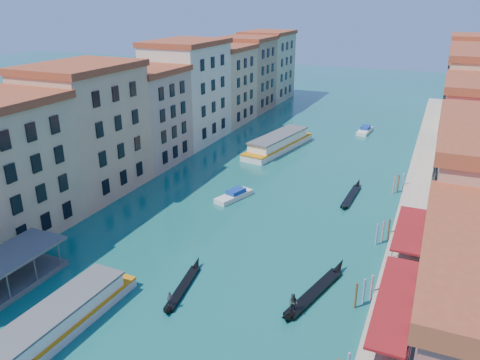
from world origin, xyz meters
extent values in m
cube|color=tan|center=(-26.00, 23.50, 8.50)|extent=(12.00, 15.00, 17.00)
cube|color=tan|center=(-26.00, 39.50, 9.50)|extent=(12.00, 17.00, 19.00)
cube|color=#993B21|center=(-26.00, 39.50, 19.50)|extent=(12.80, 17.40, 1.00)
cube|color=tan|center=(-26.00, 55.00, 8.25)|extent=(12.00, 14.00, 16.50)
cube|color=#993B21|center=(-26.00, 55.00, 17.00)|extent=(12.80, 14.40, 1.00)
cube|color=beige|center=(-26.00, 71.00, 10.00)|extent=(12.00, 18.00, 20.00)
cube|color=#993B21|center=(-26.00, 71.00, 20.50)|extent=(12.80, 18.40, 1.00)
cube|color=tan|center=(-26.00, 88.00, 8.75)|extent=(12.00, 16.00, 17.50)
cube|color=#993B21|center=(-26.00, 88.00, 18.00)|extent=(12.80, 16.40, 1.00)
cube|color=#9E7959|center=(-26.00, 103.50, 9.25)|extent=(12.00, 15.00, 18.50)
cube|color=#993B21|center=(-26.00, 103.50, 19.00)|extent=(12.80, 15.40, 1.00)
cube|color=tan|center=(-26.00, 119.50, 9.50)|extent=(12.00, 17.00, 19.00)
cube|color=#993B21|center=(-26.00, 119.50, 19.50)|extent=(12.80, 17.40, 1.00)
cube|color=brown|center=(30.00, 87.50, 8.75)|extent=(12.00, 15.00, 17.50)
cube|color=beige|center=(30.00, 103.00, 9.25)|extent=(12.00, 16.00, 18.50)
cube|color=#A56A55|center=(30.00, 119.50, 9.75)|extent=(12.00, 17.00, 19.50)
cube|color=#993B21|center=(30.00, 119.50, 20.00)|extent=(12.80, 17.40, 1.00)
cube|color=#AFA28D|center=(22.00, 65.00, 0.50)|extent=(4.00, 140.00, 1.00)
cube|color=maroon|center=(22.20, 23.50, 3.00)|extent=(3.20, 15.30, 0.25)
cylinder|color=#545456|center=(20.80, 18.40, 1.50)|extent=(0.12, 0.12, 3.00)
cylinder|color=#545456|center=(20.80, 28.60, 1.50)|extent=(0.12, 0.12, 3.00)
cube|color=maroon|center=(22.20, 39.00, 3.00)|extent=(3.20, 12.60, 0.25)
cylinder|color=#545456|center=(20.80, 34.80, 1.50)|extent=(0.12, 0.12, 3.00)
cylinder|color=#545456|center=(20.80, 43.20, 1.50)|extent=(0.12, 0.12, 3.00)
cylinder|color=brown|center=(18.50, 25.00, 1.30)|extent=(0.24, 0.24, 3.20)
cylinder|color=brown|center=(19.10, 26.00, 1.30)|extent=(0.24, 0.24, 3.20)
cylinder|color=brown|center=(19.70, 27.00, 1.30)|extent=(0.24, 0.24, 3.20)
cylinder|color=brown|center=(18.50, 39.00, 1.30)|extent=(0.24, 0.24, 3.20)
cylinder|color=brown|center=(19.10, 40.00, 1.30)|extent=(0.24, 0.24, 3.20)
cylinder|color=brown|center=(19.70, 41.00, 1.30)|extent=(0.24, 0.24, 3.20)
cylinder|color=brown|center=(18.50, 57.00, 1.30)|extent=(0.24, 0.24, 3.20)
cylinder|color=brown|center=(19.10, 58.00, 1.30)|extent=(0.24, 0.24, 3.20)
cylinder|color=brown|center=(19.70, 59.00, 1.30)|extent=(0.24, 0.24, 3.20)
cylinder|color=brown|center=(-18.50, 16.00, 1.30)|extent=(0.24, 0.24, 3.20)
cube|color=silver|center=(-6.00, 10.66, 0.54)|extent=(4.54, 17.98, 1.07)
cube|color=white|center=(-6.00, 10.66, 1.70)|extent=(3.99, 14.39, 1.43)
cube|color=#545456|center=(-6.00, 10.66, 2.55)|extent=(4.27, 14.85, 0.22)
cube|color=orange|center=(-6.00, 10.66, 1.03)|extent=(4.59, 17.98, 0.22)
cube|color=white|center=(-5.73, 71.81, 0.64)|extent=(8.51, 21.72, 1.27)
cube|color=white|center=(-5.73, 71.81, 2.01)|extent=(7.22, 17.45, 1.70)
cube|color=#545456|center=(-5.73, 71.81, 3.02)|extent=(7.63, 18.03, 0.27)
cube|color=orange|center=(-5.73, 71.81, 1.22)|extent=(8.56, 21.73, 0.27)
cube|color=black|center=(1.14, 20.96, 0.20)|extent=(2.27, 8.23, 0.41)
cone|color=black|center=(0.43, 25.44, 0.55)|extent=(1.09, 1.93, 1.53)
cone|color=black|center=(1.85, 16.47, 0.45)|extent=(1.04, 1.62, 1.34)
imported|color=#302530|center=(1.68, 17.55, 1.15)|extent=(0.62, 0.46, 1.57)
cube|color=black|center=(14.22, 25.56, 0.25)|extent=(3.71, 10.17, 0.51)
cone|color=black|center=(15.61, 31.04, 0.68)|extent=(1.55, 2.45, 1.90)
cone|color=black|center=(12.83, 20.08, 0.57)|extent=(1.45, 2.07, 1.67)
imported|color=#272D2D|center=(13.17, 21.40, 1.43)|extent=(1.10, 0.95, 1.95)
cube|color=black|center=(12.77, 52.69, 0.22)|extent=(1.41, 9.20, 0.46)
cone|color=black|center=(12.94, 57.77, 0.61)|extent=(0.98, 2.07, 1.71)
cone|color=black|center=(12.61, 47.60, 0.51)|extent=(0.97, 1.72, 1.51)
cube|color=silver|center=(-3.77, 45.13, 0.39)|extent=(4.10, 7.06, 0.77)
cube|color=#123695|center=(-3.62, 45.59, 1.06)|extent=(2.54, 3.28, 0.67)
cube|color=white|center=(8.33, 91.79, 0.41)|extent=(2.69, 7.26, 0.82)
cube|color=#123695|center=(8.36, 92.30, 1.12)|extent=(2.03, 3.17, 0.71)
camera|label=1|loc=(23.45, -15.24, 28.84)|focal=35.00mm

